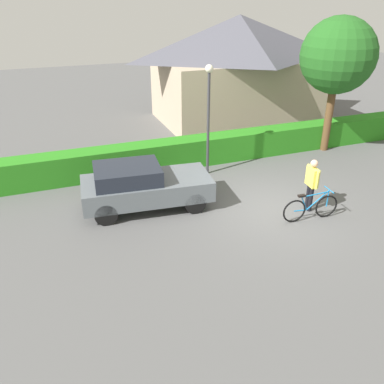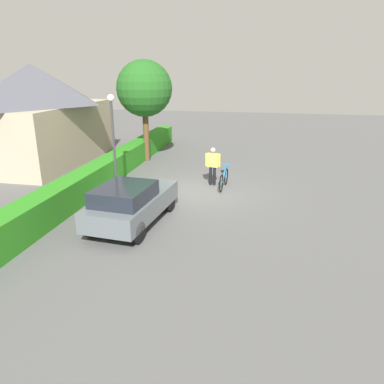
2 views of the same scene
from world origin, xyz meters
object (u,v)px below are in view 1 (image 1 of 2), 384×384
(tree_kerbside, at_px, (338,56))
(fire_hydrant, at_px, (145,173))
(bicycle, at_px, (311,208))
(street_lamp, at_px, (209,105))
(parked_car_near, at_px, (142,185))
(person_rider, at_px, (312,181))

(tree_kerbside, xyz_separation_m, fire_hydrant, (-8.11, -0.61, -3.47))
(fire_hydrant, bearing_deg, bicycle, -46.77)
(tree_kerbside, distance_m, fire_hydrant, 8.85)
(bicycle, xyz_separation_m, street_lamp, (-1.56, 4.26, 2.20))
(bicycle, bearing_deg, parked_car_near, 150.70)
(parked_car_near, bearing_deg, tree_kerbside, 14.95)
(bicycle, bearing_deg, fire_hydrant, 133.23)
(fire_hydrant, bearing_deg, person_rider, -40.54)
(bicycle, xyz_separation_m, person_rider, (0.33, 0.54, 0.59))
(person_rider, height_order, street_lamp, street_lamp)
(tree_kerbside, bearing_deg, parked_car_near, -165.05)
(parked_car_near, relative_size, street_lamp, 1.04)
(bicycle, height_order, tree_kerbside, tree_kerbside)
(tree_kerbside, bearing_deg, bicycle, -130.74)
(parked_car_near, relative_size, fire_hydrant, 5.09)
(bicycle, relative_size, tree_kerbside, 0.34)
(street_lamp, bearing_deg, person_rider, -63.06)
(parked_car_near, distance_m, tree_kerbside, 9.47)
(fire_hydrant, bearing_deg, tree_kerbside, 4.31)
(street_lamp, height_order, fire_hydrant, street_lamp)
(street_lamp, bearing_deg, parked_car_near, -149.18)
(bicycle, relative_size, person_rider, 1.08)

